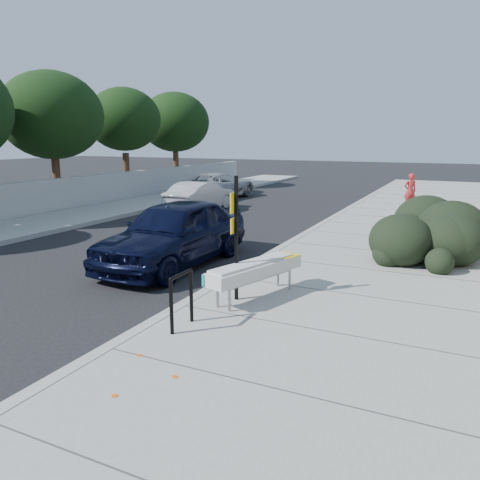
{
  "coord_description": "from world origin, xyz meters",
  "views": [
    {
      "loc": [
        4.57,
        -6.94,
        3.19
      ],
      "look_at": [
        0.23,
        2.1,
        1.0
      ],
      "focal_mm": 35.0,
      "sensor_mm": 36.0,
      "label": 1
    }
  ],
  "objects_px": {
    "bench": "(256,270)",
    "suv_silver": "(218,185)",
    "bike_rack": "(181,295)",
    "pedestrian": "(410,191)",
    "sedan_navy": "(174,233)",
    "sign_post": "(236,230)",
    "wagon_silver": "(201,196)"
  },
  "relations": [
    {
      "from": "sign_post",
      "to": "sedan_navy",
      "type": "distance_m",
      "value": 3.52
    },
    {
      "from": "sedan_navy",
      "to": "wagon_silver",
      "type": "relative_size",
      "value": 1.23
    },
    {
      "from": "sedan_navy",
      "to": "wagon_silver",
      "type": "xyz_separation_m",
      "value": [
        -4.02,
        8.19,
        -0.18
      ]
    },
    {
      "from": "bench",
      "to": "suv_silver",
      "type": "bearing_deg",
      "value": 138.54
    },
    {
      "from": "sign_post",
      "to": "wagon_silver",
      "type": "distance_m",
      "value": 12.33
    },
    {
      "from": "suv_silver",
      "to": "bike_rack",
      "type": "bearing_deg",
      "value": 123.69
    },
    {
      "from": "bench",
      "to": "sign_post",
      "type": "distance_m",
      "value": 0.9
    },
    {
      "from": "bench",
      "to": "pedestrian",
      "type": "height_order",
      "value": "pedestrian"
    },
    {
      "from": "sign_post",
      "to": "suv_silver",
      "type": "bearing_deg",
      "value": 122.71
    },
    {
      "from": "bike_rack",
      "to": "pedestrian",
      "type": "xyz_separation_m",
      "value": [
        1.84,
        15.6,
        0.21
      ]
    },
    {
      "from": "suv_silver",
      "to": "wagon_silver",
      "type": "bearing_deg",
      "value": 115.99
    },
    {
      "from": "bench",
      "to": "sign_post",
      "type": "xyz_separation_m",
      "value": [
        -0.31,
        -0.25,
        0.8
      ]
    },
    {
      "from": "suv_silver",
      "to": "sedan_navy",
      "type": "bearing_deg",
      "value": 120.93
    },
    {
      "from": "sign_post",
      "to": "pedestrian",
      "type": "xyz_separation_m",
      "value": [
        1.66,
        13.98,
        -0.58
      ]
    },
    {
      "from": "sign_post",
      "to": "suv_silver",
      "type": "relative_size",
      "value": 0.48
    },
    {
      "from": "bike_rack",
      "to": "wagon_silver",
      "type": "relative_size",
      "value": 0.23
    },
    {
      "from": "bench",
      "to": "suv_silver",
      "type": "relative_size",
      "value": 0.47
    },
    {
      "from": "suv_silver",
      "to": "pedestrian",
      "type": "xyz_separation_m",
      "value": [
        9.94,
        -0.72,
        0.24
      ]
    },
    {
      "from": "bike_rack",
      "to": "suv_silver",
      "type": "height_order",
      "value": "suv_silver"
    },
    {
      "from": "bench",
      "to": "sedan_navy",
      "type": "xyz_separation_m",
      "value": [
        -3.07,
        1.83,
        0.14
      ]
    },
    {
      "from": "sedan_navy",
      "to": "sign_post",
      "type": "bearing_deg",
      "value": -36.01
    },
    {
      "from": "bench",
      "to": "bike_rack",
      "type": "bearing_deg",
      "value": -86.89
    },
    {
      "from": "sedan_navy",
      "to": "suv_silver",
      "type": "xyz_separation_m",
      "value": [
        -5.52,
        12.62,
        -0.15
      ]
    },
    {
      "from": "wagon_silver",
      "to": "pedestrian",
      "type": "bearing_deg",
      "value": -154.57
    },
    {
      "from": "bench",
      "to": "wagon_silver",
      "type": "xyz_separation_m",
      "value": [
        -7.09,
        10.02,
        -0.04
      ]
    },
    {
      "from": "sign_post",
      "to": "sedan_navy",
      "type": "height_order",
      "value": "sign_post"
    },
    {
      "from": "wagon_silver",
      "to": "pedestrian",
      "type": "height_order",
      "value": "pedestrian"
    },
    {
      "from": "sign_post",
      "to": "pedestrian",
      "type": "relative_size",
      "value": 1.53
    },
    {
      "from": "sign_post",
      "to": "suv_silver",
      "type": "height_order",
      "value": "sign_post"
    },
    {
      "from": "suv_silver",
      "to": "pedestrian",
      "type": "distance_m",
      "value": 9.97
    },
    {
      "from": "bench",
      "to": "wagon_silver",
      "type": "relative_size",
      "value": 0.58
    },
    {
      "from": "wagon_silver",
      "to": "suv_silver",
      "type": "distance_m",
      "value": 4.68
    }
  ]
}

